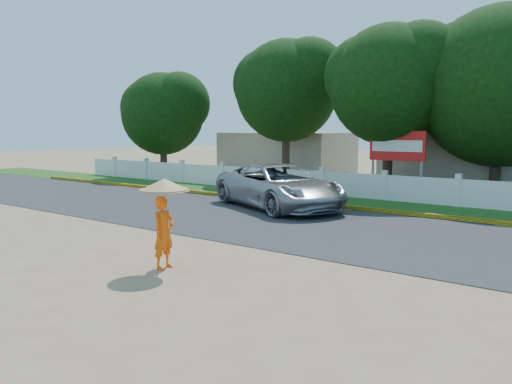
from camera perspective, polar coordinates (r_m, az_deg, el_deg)
ground at (r=12.47m, az=-5.50°, el=-6.87°), size 120.00×120.00×0.00m
road at (r=16.01m, az=5.33°, el=-3.68°), size 60.00×7.00×0.02m
grass_verge at (r=20.63m, az=12.89°, el=-1.38°), size 60.00×3.50×0.03m
curb at (r=19.09m, az=10.85°, el=-1.81°), size 40.00×0.18×0.16m
fence at (r=21.89m, az=14.45°, el=0.47°), size 40.00×0.10×1.10m
building_near at (r=27.50m, az=25.73°, el=3.51°), size 10.00×6.00×3.20m
building_far at (r=33.37m, az=3.53°, el=4.39°), size 8.00×5.00×2.80m
vehicle at (r=19.11m, az=2.62°, el=0.66°), size 6.74×5.10×1.70m
monk_with_parasol at (r=10.91m, az=-10.47°, el=-2.06°), size 1.09×1.09×1.98m
billboard at (r=22.76m, az=15.82°, el=4.70°), size 2.50×0.13×2.95m
tree_row at (r=24.05m, az=21.93°, el=11.16°), size 35.37×7.75×8.29m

